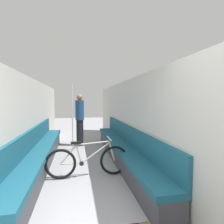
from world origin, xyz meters
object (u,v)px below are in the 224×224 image
bench_seat_row_left (40,155)px  bench_seat_row_right (123,150)px  passenger_standing (80,119)px  bicycle (88,161)px  grab_pole_near (72,118)px

bench_seat_row_left → bench_seat_row_right: 2.02m
bench_seat_row_right → passenger_standing: bearing=118.4°
bench_seat_row_left → bench_seat_row_right: bearing=0.0°
bench_seat_row_right → passenger_standing: (-1.04, 1.92, 0.63)m
bicycle → grab_pole_near: 2.26m
bicycle → passenger_standing: (-0.11, 2.61, 0.61)m
bench_seat_row_left → bicycle: bearing=-32.2°
bench_seat_row_left → bench_seat_row_right: same height
bench_seat_row_left → passenger_standing: (0.98, 1.92, 0.63)m
bench_seat_row_right → grab_pole_near: grab_pole_near is taller
passenger_standing → bench_seat_row_left: bearing=103.1°
grab_pole_near → passenger_standing: 0.56m
bicycle → bench_seat_row_left: bearing=163.0°
bench_seat_row_right → grab_pole_near: (-1.28, 1.43, 0.73)m
bench_seat_row_left → bench_seat_row_right: (2.02, 0.00, 0.00)m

